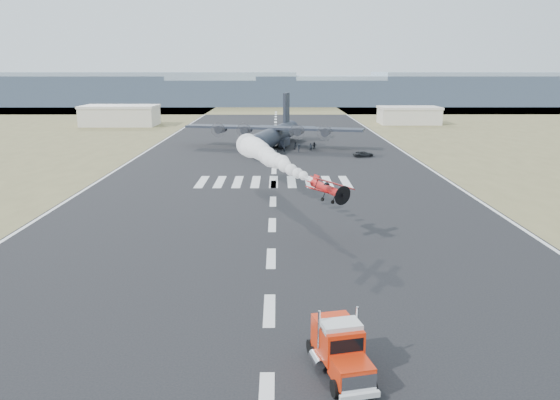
{
  "coord_description": "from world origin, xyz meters",
  "views": [
    {
      "loc": [
        0.64,
        -39.31,
        18.25
      ],
      "look_at": [
        0.92,
        20.21,
        4.0
      ],
      "focal_mm": 35.0,
      "sensor_mm": 36.0,
      "label": 1
    }
  ],
  "objects_px": {
    "crew_c": "(299,148)",
    "crew_e": "(247,150)",
    "crew_b": "(296,146)",
    "crew_d": "(281,148)",
    "aerobatic_biplane": "(328,189)",
    "hangar_right": "(409,115)",
    "support_vehicle": "(364,154)",
    "crew_g": "(284,149)",
    "crew_f": "(314,145)",
    "crew_a": "(311,147)",
    "crew_h": "(274,150)",
    "hangar_left": "(120,115)",
    "transport_aircraft": "(275,134)",
    "semi_truck": "(340,348)"
  },
  "relations": [
    {
      "from": "crew_e",
      "to": "aerobatic_biplane",
      "type": "bearing_deg",
      "value": 135.98
    },
    {
      "from": "hangar_right",
      "to": "crew_g",
      "type": "relative_size",
      "value": 12.84
    },
    {
      "from": "transport_aircraft",
      "to": "support_vehicle",
      "type": "relative_size",
      "value": 9.74
    },
    {
      "from": "hangar_left",
      "to": "hangar_right",
      "type": "relative_size",
      "value": 1.2
    },
    {
      "from": "aerobatic_biplane",
      "to": "crew_g",
      "type": "xyz_separation_m",
      "value": [
        -3.8,
        65.22,
        -5.12
      ]
    },
    {
      "from": "crew_d",
      "to": "crew_e",
      "type": "distance_m",
      "value": 8.06
    },
    {
      "from": "crew_h",
      "to": "support_vehicle",
      "type": "bearing_deg",
      "value": -115.73
    },
    {
      "from": "crew_e",
      "to": "crew_g",
      "type": "height_order",
      "value": "crew_e"
    },
    {
      "from": "hangar_left",
      "to": "transport_aircraft",
      "type": "height_order",
      "value": "transport_aircraft"
    },
    {
      "from": "crew_d",
      "to": "crew_f",
      "type": "xyz_separation_m",
      "value": [
        7.89,
        4.37,
        -0.03
      ]
    },
    {
      "from": "crew_a",
      "to": "crew_h",
      "type": "relative_size",
      "value": 1.13
    },
    {
      "from": "hangar_right",
      "to": "support_vehicle",
      "type": "bearing_deg",
      "value": -110.13
    },
    {
      "from": "hangar_right",
      "to": "transport_aircraft",
      "type": "distance_m",
      "value": 73.71
    },
    {
      "from": "crew_h",
      "to": "semi_truck",
      "type": "bearing_deg",
      "value": 172.22
    },
    {
      "from": "semi_truck",
      "to": "crew_b",
      "type": "bearing_deg",
      "value": 76.68
    },
    {
      "from": "transport_aircraft",
      "to": "crew_d",
      "type": "bearing_deg",
      "value": -65.61
    },
    {
      "from": "support_vehicle",
      "to": "crew_a",
      "type": "relative_size",
      "value": 2.36
    },
    {
      "from": "aerobatic_biplane",
      "to": "crew_d",
      "type": "xyz_separation_m",
      "value": [
        -4.53,
        67.26,
        -5.1
      ]
    },
    {
      "from": "hangar_left",
      "to": "crew_b",
      "type": "distance_m",
      "value": 80.69
    },
    {
      "from": "crew_d",
      "to": "semi_truck",
      "type": "bearing_deg",
      "value": 96.9
    },
    {
      "from": "crew_b",
      "to": "crew_d",
      "type": "bearing_deg",
      "value": 158.75
    },
    {
      "from": "support_vehicle",
      "to": "crew_b",
      "type": "relative_size",
      "value": 2.49
    },
    {
      "from": "crew_b",
      "to": "crew_e",
      "type": "relative_size",
      "value": 1.1
    },
    {
      "from": "crew_c",
      "to": "crew_h",
      "type": "bearing_deg",
      "value": 118.08
    },
    {
      "from": "hangar_left",
      "to": "aerobatic_biplane",
      "type": "bearing_deg",
      "value": -65.55
    },
    {
      "from": "crew_g",
      "to": "crew_f",
      "type": "bearing_deg",
      "value": -91.94
    },
    {
      "from": "transport_aircraft",
      "to": "crew_h",
      "type": "xyz_separation_m",
      "value": [
        -0.3,
        -10.36,
        -2.39
      ]
    },
    {
      "from": "crew_e",
      "to": "crew_f",
      "type": "bearing_deg",
      "value": -121.12
    },
    {
      "from": "hangar_left",
      "to": "crew_b",
      "type": "height_order",
      "value": "hangar_left"
    },
    {
      "from": "crew_d",
      "to": "crew_f",
      "type": "bearing_deg",
      "value": -145.94
    },
    {
      "from": "crew_c",
      "to": "transport_aircraft",
      "type": "bearing_deg",
      "value": 46.52
    },
    {
      "from": "semi_truck",
      "to": "crew_d",
      "type": "xyz_separation_m",
      "value": [
        -2.98,
        93.63,
        -0.85
      ]
    },
    {
      "from": "hangar_left",
      "to": "crew_f",
      "type": "relative_size",
      "value": 15.47
    },
    {
      "from": "hangar_right",
      "to": "crew_c",
      "type": "xyz_separation_m",
      "value": [
        -40.45,
        -66.71,
        -2.09
      ]
    },
    {
      "from": "aerobatic_biplane",
      "to": "support_vehicle",
      "type": "height_order",
      "value": "aerobatic_biplane"
    },
    {
      "from": "hangar_left",
      "to": "crew_c",
      "type": "distance_m",
      "value": 84.42
    },
    {
      "from": "crew_b",
      "to": "crew_h",
      "type": "height_order",
      "value": "crew_b"
    },
    {
      "from": "crew_c",
      "to": "crew_e",
      "type": "bearing_deg",
      "value": 110.48
    },
    {
      "from": "hangar_right",
      "to": "crew_f",
      "type": "bearing_deg",
      "value": -121.0
    },
    {
      "from": "support_vehicle",
      "to": "crew_e",
      "type": "xyz_separation_m",
      "value": [
        -25.37,
        5.45,
        0.19
      ]
    },
    {
      "from": "hangar_right",
      "to": "crew_e",
      "type": "bearing_deg",
      "value": -127.61
    },
    {
      "from": "support_vehicle",
      "to": "crew_d",
      "type": "distance_m",
      "value": 19.36
    },
    {
      "from": "crew_b",
      "to": "crew_g",
      "type": "height_order",
      "value": "crew_b"
    },
    {
      "from": "crew_e",
      "to": "crew_a",
      "type": "bearing_deg",
      "value": -133.49
    },
    {
      "from": "crew_a",
      "to": "crew_f",
      "type": "bearing_deg",
      "value": -87.39
    },
    {
      "from": "support_vehicle",
      "to": "crew_e",
      "type": "relative_size",
      "value": 2.73
    },
    {
      "from": "hangar_right",
      "to": "crew_h",
      "type": "xyz_separation_m",
      "value": [
        -46.22,
        -68.02,
        -2.19
      ]
    },
    {
      "from": "semi_truck",
      "to": "crew_a",
      "type": "relative_size",
      "value": 4.18
    },
    {
      "from": "crew_b",
      "to": "crew_h",
      "type": "xyz_separation_m",
      "value": [
        -5.11,
        -5.85,
        -0.06
      ]
    },
    {
      "from": "support_vehicle",
      "to": "hangar_right",
      "type": "bearing_deg",
      "value": -35.77
    }
  ]
}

